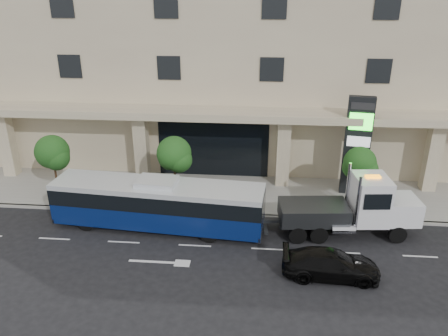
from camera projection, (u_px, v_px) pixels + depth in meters
The scene contains 11 objects.
ground at pixel (199, 231), 25.32m from camera, with size 120.00×120.00×0.00m, color black.
sidewalk at pixel (209, 193), 29.89m from camera, with size 120.00×6.00×0.15m, color gray.
curb at pixel (203, 214), 27.13m from camera, with size 120.00×0.30×0.15m, color gray.
convention_center at pixel (222, 28), 35.66m from camera, with size 60.00×17.60×20.00m.
tree_left at pixel (53, 154), 28.23m from camera, with size 2.27×2.20×4.22m.
tree_mid at pixel (175, 156), 27.53m from camera, with size 2.28×2.20×4.38m.
tree_right at pixel (360, 165), 26.69m from camera, with size 2.10×2.00×4.04m.
city_bus at pixel (158, 203), 25.19m from camera, with size 12.39×3.62×3.09m.
tow_truck at pixel (355, 208), 24.49m from camera, with size 8.78×2.85×3.98m.
black_sedan at pixel (331, 264), 21.19m from camera, with size 1.92×4.71×1.37m, color black.
signage_pylon at pixel (357, 146), 28.47m from camera, with size 1.73×0.86×6.66m.
Camera 1 is at (3.38, -21.73, 13.16)m, focal length 35.00 mm.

